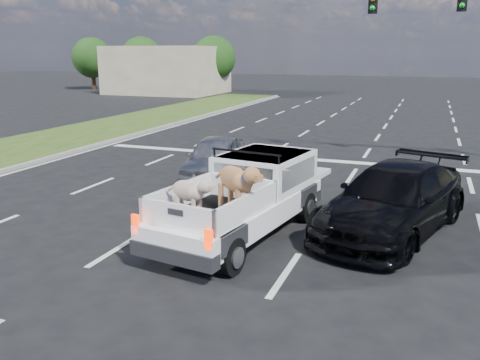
% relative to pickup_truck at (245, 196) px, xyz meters
% --- Properties ---
extents(ground, '(160.00, 160.00, 0.00)m').
position_rel_pickup_truck_xyz_m(ground, '(-0.37, -1.68, -0.87)').
color(ground, black).
rests_on(ground, ground).
extents(road_markings, '(17.75, 60.00, 0.01)m').
position_rel_pickup_truck_xyz_m(road_markings, '(-0.37, 4.88, -0.86)').
color(road_markings, silver).
rests_on(road_markings, ground).
extents(curb_left, '(0.15, 60.00, 0.14)m').
position_rel_pickup_truck_xyz_m(curb_left, '(-9.42, 4.32, -0.80)').
color(curb_left, gray).
rests_on(curb_left, ground).
extents(building_left, '(10.00, 8.00, 4.40)m').
position_rel_pickup_truck_xyz_m(building_left, '(-20.37, 34.32, 1.33)').
color(building_left, beige).
rests_on(building_left, ground).
extents(tree_far_a, '(4.20, 4.20, 5.40)m').
position_rel_pickup_truck_xyz_m(tree_far_a, '(-30.37, 36.32, 2.42)').
color(tree_far_a, '#332114').
rests_on(tree_far_a, ground).
extents(tree_far_b, '(4.20, 4.20, 5.40)m').
position_rel_pickup_truck_xyz_m(tree_far_b, '(-24.37, 36.32, 2.42)').
color(tree_far_b, '#332114').
rests_on(tree_far_b, ground).
extents(tree_far_c, '(4.20, 4.20, 5.40)m').
position_rel_pickup_truck_xyz_m(tree_far_c, '(-16.37, 36.32, 2.42)').
color(tree_far_c, '#332114').
rests_on(tree_far_c, ground).
extents(pickup_truck, '(2.52, 5.12, 1.84)m').
position_rel_pickup_truck_xyz_m(pickup_truck, '(0.00, 0.00, 0.00)').
color(pickup_truck, black).
rests_on(pickup_truck, ground).
extents(silver_sedan, '(2.22, 4.12, 1.33)m').
position_rel_pickup_truck_xyz_m(silver_sedan, '(-2.57, 4.42, -0.21)').
color(silver_sedan, '#A8AAAF').
rests_on(silver_sedan, ground).
extents(black_coupe, '(3.47, 5.43, 1.46)m').
position_rel_pickup_truck_xyz_m(black_coupe, '(2.98, 1.30, -0.14)').
color(black_coupe, black).
rests_on(black_coupe, ground).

